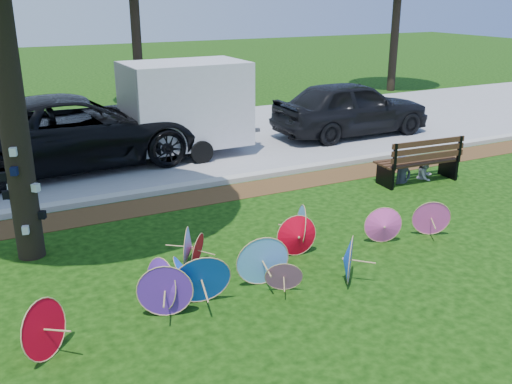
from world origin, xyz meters
The scene contains 11 objects.
ground centered at (0.00, 0.00, 0.00)m, with size 90.00×90.00×0.00m, color black.
mulch_strip centered at (0.00, 4.50, 0.01)m, with size 90.00×1.00×0.01m, color #472D16.
curb centered at (0.00, 5.20, 0.06)m, with size 90.00×0.30×0.12m, color #B7B5AD.
street centered at (0.00, 9.35, 0.01)m, with size 90.00×8.00×0.01m, color gray.
parasol_pile centered at (-0.30, 0.60, 0.37)m, with size 7.54×2.28×0.86m.
black_van centered at (-1.45, 8.21, 0.91)m, with size 3.01×6.52×1.81m, color black.
dark_pickup centered at (6.76, 7.83, 0.85)m, with size 2.01×4.99×1.70m, color black.
cargo_trailer centered at (1.43, 7.98, 1.40)m, with size 3.15×1.99×2.80m, color silver.
park_bench centered at (5.38, 3.30, 0.53)m, with size 2.04×0.78×1.06m, color black, non-canonical shape.
person_left centered at (5.03, 3.35, 0.64)m, with size 0.46×0.30×1.27m, color #363C4A.
person_right centered at (5.73, 3.35, 0.52)m, with size 0.50×0.39×1.03m, color silver.
Camera 1 is at (-3.77, -6.43, 4.21)m, focal length 40.00 mm.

